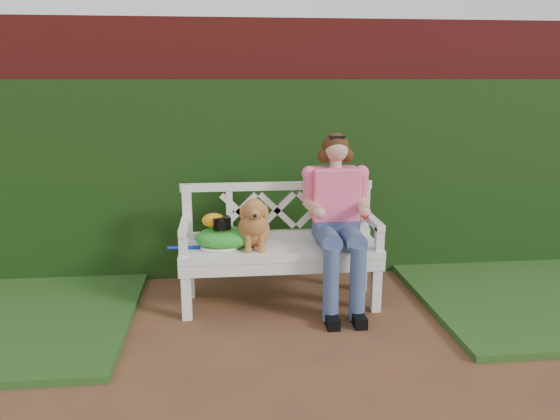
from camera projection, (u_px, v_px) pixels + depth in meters
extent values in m
plane|color=#4C3222|center=(296.00, 365.00, 3.33)|extent=(60.00, 60.00, 0.00)
cube|color=maroon|center=(269.00, 148.00, 4.91)|extent=(10.00, 0.30, 2.20)
cube|color=#15330B|center=(272.00, 179.00, 4.76)|extent=(10.00, 0.18, 1.70)
cube|color=black|center=(221.00, 223.00, 4.01)|extent=(0.14, 0.11, 0.08)
ellipsoid|color=orange|center=(214.00, 220.00, 4.03)|extent=(0.17, 0.13, 0.11)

